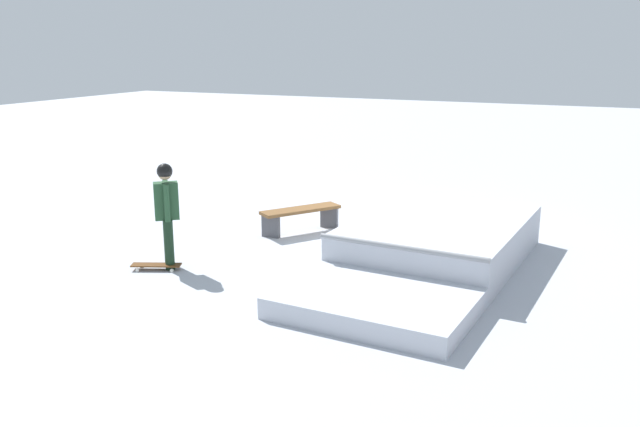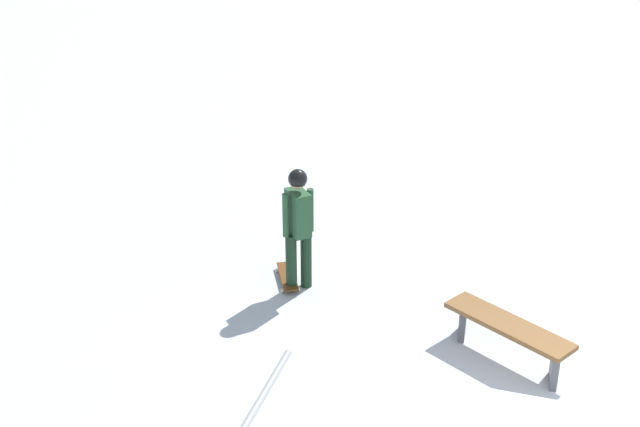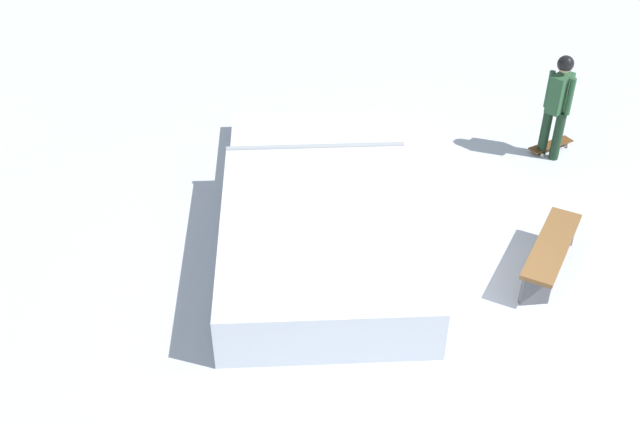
% 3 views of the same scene
% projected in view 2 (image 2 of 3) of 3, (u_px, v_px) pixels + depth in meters
% --- Properties ---
extents(skater, '(0.41, 0.43, 1.73)m').
position_uv_depth(skater, '(298.00, 221.00, 11.08)').
color(skater, black).
rests_on(skater, ground).
extents(skateboard, '(0.50, 0.81, 0.09)m').
position_uv_depth(skateboard, '(287.00, 277.00, 11.63)').
color(skateboard, '#593314').
rests_on(skateboard, ground).
extents(park_bench, '(1.55, 1.23, 0.48)m').
position_uv_depth(park_bench, '(508.00, 332.00, 9.89)').
color(park_bench, brown).
rests_on(park_bench, ground).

